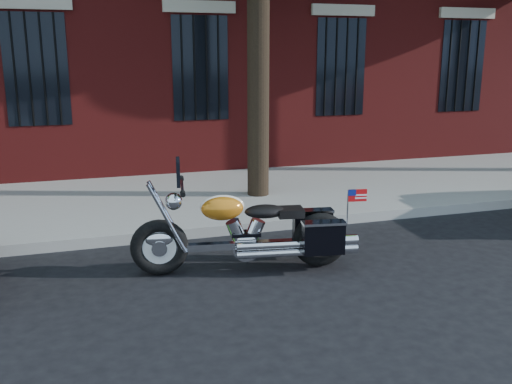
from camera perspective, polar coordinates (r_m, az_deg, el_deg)
name	(u,v)px	position (r m, az deg, el deg)	size (l,w,h in m)	color
ground	(291,264)	(6.99, 3.50, -7.20)	(120.00, 120.00, 0.00)	black
curb	(257,226)	(8.20, 0.08, -3.43)	(40.00, 0.16, 0.15)	gray
sidewalk	(225,196)	(9.94, -3.16, -0.37)	(40.00, 3.60, 0.15)	gray
motorcycle	(253,233)	(6.63, -0.31, -4.17)	(2.59, 1.01, 1.34)	black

